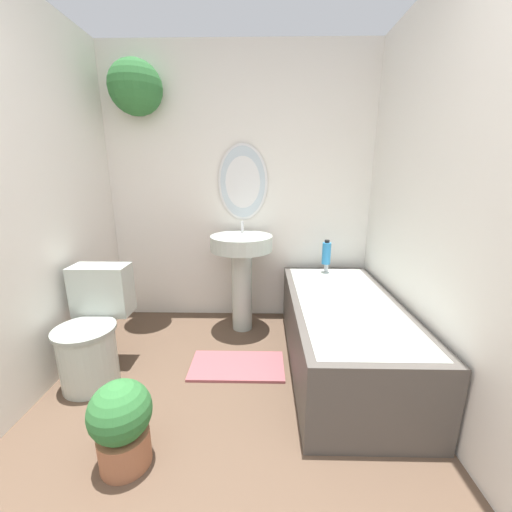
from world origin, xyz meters
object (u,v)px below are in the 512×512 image
(bathtub, at_px, (343,331))
(shampoo_bottle, at_px, (326,253))
(potted_plant, at_px, (122,422))
(toilet, at_px, (93,332))
(pedestal_sink, at_px, (242,262))

(bathtub, xyz_separation_m, shampoo_bottle, (-0.01, 0.64, 0.41))
(bathtub, relative_size, shampoo_bottle, 7.32)
(shampoo_bottle, bearing_deg, bathtub, -88.66)
(bathtub, relative_size, potted_plant, 3.58)
(toilet, distance_m, shampoo_bottle, 1.90)
(pedestal_sink, bearing_deg, bathtub, -35.37)
(shampoo_bottle, bearing_deg, potted_plant, -129.31)
(pedestal_sink, relative_size, potted_plant, 2.16)
(toilet, bearing_deg, potted_plant, -54.74)
(bathtub, height_order, potted_plant, bathtub)
(pedestal_sink, xyz_separation_m, bathtub, (0.75, -0.53, -0.35))
(toilet, height_order, bathtub, toilet)
(pedestal_sink, distance_m, potted_plant, 1.50)
(toilet, height_order, shampoo_bottle, shampoo_bottle)
(toilet, relative_size, shampoo_bottle, 3.45)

